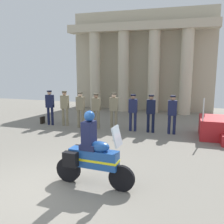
# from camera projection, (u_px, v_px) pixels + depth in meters

# --- Properties ---
(ground_plane) EXTENTS (28.30, 28.30, 0.00)m
(ground_plane) POSITION_uv_depth(u_px,v_px,m) (41.00, 191.00, 5.97)
(ground_plane) COLOR gray
(colonnade_backdrop) EXTENTS (9.43, 1.58, 6.55)m
(colonnade_backdrop) POSITION_uv_depth(u_px,v_px,m) (140.00, 60.00, 16.31)
(colonnade_backdrop) COLOR #B6AB91
(colonnade_backdrop) RESTS_ON ground_plane
(officer_in_row_0) EXTENTS (0.39, 0.24, 1.74)m
(officer_in_row_0) POSITION_uv_depth(u_px,v_px,m) (50.00, 105.00, 12.54)
(officer_in_row_0) COLOR #141938
(officer_in_row_0) RESTS_ON ground_plane
(officer_in_row_1) EXTENTS (0.39, 0.24, 1.74)m
(officer_in_row_1) POSITION_uv_depth(u_px,v_px,m) (65.00, 105.00, 12.36)
(officer_in_row_1) COLOR #847A5B
(officer_in_row_1) RESTS_ON ground_plane
(officer_in_row_2) EXTENTS (0.39, 0.24, 1.72)m
(officer_in_row_2) POSITION_uv_depth(u_px,v_px,m) (80.00, 107.00, 11.97)
(officer_in_row_2) COLOR #7A7056
(officer_in_row_2) RESTS_ON ground_plane
(officer_in_row_3) EXTENTS (0.39, 0.24, 1.68)m
(officer_in_row_3) POSITION_uv_depth(u_px,v_px,m) (96.00, 108.00, 11.82)
(officer_in_row_3) COLOR #7A7056
(officer_in_row_3) RESTS_ON ground_plane
(officer_in_row_4) EXTENTS (0.39, 0.24, 1.73)m
(officer_in_row_4) POSITION_uv_depth(u_px,v_px,m) (114.00, 108.00, 11.59)
(officer_in_row_4) COLOR #7A7056
(officer_in_row_4) RESTS_ON ground_plane
(officer_in_row_5) EXTENTS (0.39, 0.24, 1.69)m
(officer_in_row_5) POSITION_uv_depth(u_px,v_px,m) (133.00, 110.00, 11.33)
(officer_in_row_5) COLOR #191E42
(officer_in_row_5) RESTS_ON ground_plane
(officer_in_row_6) EXTENTS (0.39, 0.24, 1.70)m
(officer_in_row_6) POSITION_uv_depth(u_px,v_px,m) (151.00, 111.00, 11.08)
(officer_in_row_6) COLOR black
(officer_in_row_6) RESTS_ON ground_plane
(officer_in_row_7) EXTENTS (0.39, 0.24, 1.70)m
(officer_in_row_7) POSITION_uv_depth(u_px,v_px,m) (172.00, 112.00, 10.81)
(officer_in_row_7) COLOR #191E42
(officer_in_row_7) RESTS_ON ground_plane
(motorcycle_with_rider) EXTENTS (2.09, 0.72, 1.90)m
(motorcycle_with_rider) POSITION_uv_depth(u_px,v_px,m) (91.00, 155.00, 6.12)
(motorcycle_with_rider) COLOR black
(motorcycle_with_rider) RESTS_ON ground_plane
(briefcase_on_ground) EXTENTS (0.10, 0.32, 0.36)m
(briefcase_on_ground) POSITION_uv_depth(u_px,v_px,m) (43.00, 120.00, 13.00)
(briefcase_on_ground) COLOR black
(briefcase_on_ground) RESTS_ON ground_plane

